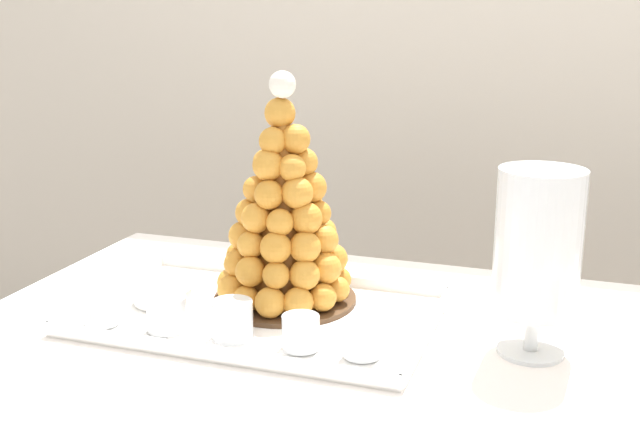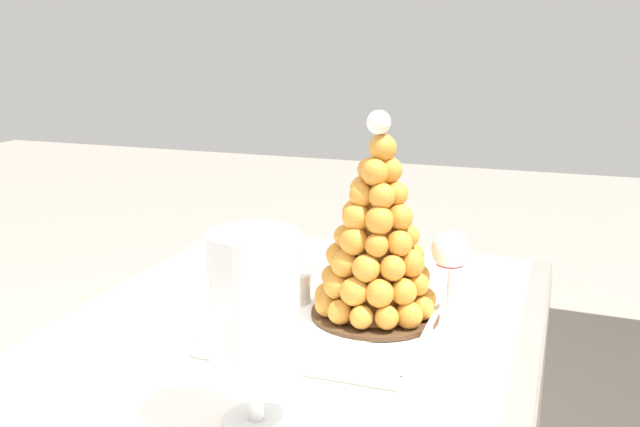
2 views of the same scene
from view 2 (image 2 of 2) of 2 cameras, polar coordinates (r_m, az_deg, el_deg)
The scene contains 10 objects.
serving_tray at distance 1.33m, azimuth 2.05°, elevation -7.62°, with size 0.54×0.35×0.02m.
croquembouche at distance 1.25m, azimuth 4.53°, elevation -2.12°, with size 0.23×0.23×0.37m.
dessert_cup_left at distance 1.54m, azimuth 0.36°, elevation -3.47°, with size 0.05×0.05×0.05m.
dessert_cup_mid_left at distance 1.44m, azimuth -0.64°, elevation -4.72°, with size 0.06×0.06×0.05m.
dessert_cup_centre at distance 1.35m, azimuth -1.97°, elevation -6.01°, with size 0.06×0.06×0.06m.
dessert_cup_mid_right at distance 1.26m, azimuth -3.75°, elevation -7.72°, with size 0.05×0.05×0.05m.
dessert_cup_right at distance 1.19m, azimuth -5.31°, elevation -9.14°, with size 0.05×0.05×0.05m.
creme_brulee_ramekin at distance 1.48m, azimuth 3.85°, elevation -4.75°, with size 0.09×0.09×0.02m.
macaron_goblet at distance 0.92m, azimuth -5.30°, elevation -7.98°, with size 0.12×0.12×0.26m.
wine_glass at distance 1.26m, azimuth 10.44°, elevation -3.24°, with size 0.07×0.07×0.17m.
Camera 2 is at (0.95, 0.43, 1.29)m, focal length 39.90 mm.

